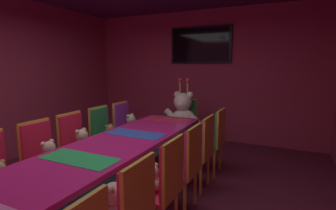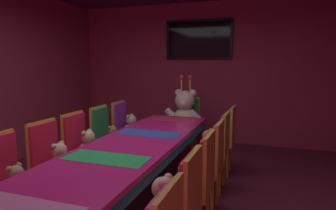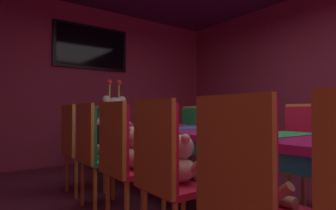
% 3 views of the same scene
% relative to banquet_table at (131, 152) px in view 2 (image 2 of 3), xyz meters
% --- Properties ---
extents(ground_plane, '(7.90, 7.90, 0.00)m').
position_rel_banquet_table_xyz_m(ground_plane, '(0.00, -0.00, -0.66)').
color(ground_plane, '#591E33').
extents(wall_back, '(5.20, 0.12, 2.80)m').
position_rel_banquet_table_xyz_m(wall_back, '(0.00, 3.20, 0.74)').
color(wall_back, '#99334C').
rests_on(wall_back, ground_plane).
extents(banquet_table, '(0.90, 3.50, 0.75)m').
position_rel_banquet_table_xyz_m(banquet_table, '(0.00, 0.00, 0.00)').
color(banquet_table, '#C61E72').
rests_on(banquet_table, ground_plane).
extents(chair_left_1, '(0.42, 0.41, 0.98)m').
position_rel_banquet_table_xyz_m(chair_left_1, '(-0.80, -0.86, -0.06)').
color(chair_left_1, red).
rests_on(chair_left_1, ground_plane).
extents(teddy_left_1, '(0.22, 0.29, 0.27)m').
position_rel_banquet_table_xyz_m(teddy_left_1, '(-0.66, -0.86, -0.08)').
color(teddy_left_1, tan).
rests_on(teddy_left_1, chair_left_1).
extents(chair_left_2, '(0.42, 0.41, 0.98)m').
position_rel_banquet_table_xyz_m(chair_left_2, '(-0.82, -0.28, -0.06)').
color(chair_left_2, red).
rests_on(chair_left_2, ground_plane).
extents(teddy_left_2, '(0.26, 0.33, 0.31)m').
position_rel_banquet_table_xyz_m(teddy_left_2, '(-0.68, -0.28, -0.06)').
color(teddy_left_2, beige).
rests_on(teddy_left_2, chair_left_2).
extents(chair_left_3, '(0.42, 0.41, 0.98)m').
position_rel_banquet_table_xyz_m(chair_left_3, '(-0.84, 0.26, -0.06)').
color(chair_left_3, red).
rests_on(chair_left_3, ground_plane).
extents(teddy_left_3, '(0.27, 0.35, 0.33)m').
position_rel_banquet_table_xyz_m(teddy_left_3, '(-0.69, 0.26, -0.06)').
color(teddy_left_3, beige).
rests_on(teddy_left_3, chair_left_3).
extents(chair_left_4, '(0.42, 0.41, 0.98)m').
position_rel_banquet_table_xyz_m(chair_left_4, '(-0.84, 0.85, -0.06)').
color(chair_left_4, '#268C4C').
rests_on(chair_left_4, ground_plane).
extents(teddy_left_4, '(0.22, 0.28, 0.27)m').
position_rel_banquet_table_xyz_m(teddy_left_4, '(-0.69, 0.85, -0.09)').
color(teddy_left_4, '#9E7247').
rests_on(teddy_left_4, chair_left_4).
extents(chair_left_5, '(0.42, 0.41, 0.98)m').
position_rel_banquet_table_xyz_m(chair_left_5, '(-0.82, 1.42, -0.06)').
color(chair_left_5, purple).
rests_on(chair_left_5, ground_plane).
extents(teddy_left_5, '(0.27, 0.35, 0.33)m').
position_rel_banquet_table_xyz_m(teddy_left_5, '(-0.67, 1.42, -0.06)').
color(teddy_left_5, beige).
rests_on(teddy_left_5, chair_left_5).
extents(chair_right_1, '(0.42, 0.41, 0.98)m').
position_rel_banquet_table_xyz_m(chair_right_1, '(0.81, -0.84, -0.06)').
color(chair_right_1, red).
rests_on(chair_right_1, ground_plane).
extents(teddy_right_1, '(0.27, 0.35, 0.33)m').
position_rel_banquet_table_xyz_m(teddy_right_1, '(0.66, -0.84, -0.06)').
color(teddy_right_1, beige).
rests_on(teddy_right_1, chair_right_1).
extents(chair_right_2, '(0.42, 0.41, 0.98)m').
position_rel_banquet_table_xyz_m(chair_right_2, '(0.81, -0.27, -0.06)').
color(chair_right_2, red).
rests_on(chair_right_2, ground_plane).
extents(teddy_right_2, '(0.21, 0.27, 0.26)m').
position_rel_banquet_table_xyz_m(teddy_right_2, '(0.67, -0.27, -0.09)').
color(teddy_right_2, beige).
rests_on(teddy_right_2, chair_right_2).
extents(chair_right_3, '(0.42, 0.41, 0.98)m').
position_rel_banquet_table_xyz_m(chair_right_3, '(0.82, 0.27, -0.06)').
color(chair_right_3, '#CC338C').
rests_on(chair_right_3, ground_plane).
extents(teddy_right_3, '(0.23, 0.29, 0.28)m').
position_rel_banquet_table_xyz_m(teddy_right_3, '(0.67, 0.27, -0.08)').
color(teddy_right_3, tan).
rests_on(teddy_right_3, chair_right_3).
extents(chair_right_4, '(0.42, 0.41, 0.98)m').
position_rel_banquet_table_xyz_m(chair_right_4, '(0.81, 0.83, -0.06)').
color(chair_right_4, purple).
rests_on(chair_right_4, ground_plane).
extents(teddy_right_4, '(0.26, 0.33, 0.31)m').
position_rel_banquet_table_xyz_m(teddy_right_4, '(0.66, 0.83, -0.07)').
color(teddy_right_4, '#9E7247').
rests_on(teddy_right_4, chair_right_4).
extents(chair_right_5, '(0.42, 0.41, 0.98)m').
position_rel_banquet_table_xyz_m(chair_right_5, '(0.82, 1.42, -0.06)').
color(chair_right_5, '#268C4C').
rests_on(chair_right_5, ground_plane).
extents(teddy_right_5, '(0.22, 0.28, 0.27)m').
position_rel_banquet_table_xyz_m(teddy_right_5, '(0.68, 1.42, -0.08)').
color(teddy_right_5, beige).
rests_on(teddy_right_5, chair_right_5).
extents(throne_chair, '(0.41, 0.42, 0.98)m').
position_rel_banquet_table_xyz_m(throne_chair, '(0.00, 2.29, -0.06)').
color(throne_chair, '#268C4C').
rests_on(throne_chair, ground_plane).
extents(king_teddy_bear, '(0.72, 0.56, 0.93)m').
position_rel_banquet_table_xyz_m(king_teddy_bear, '(0.00, 2.12, 0.10)').
color(king_teddy_bear, silver).
rests_on(king_teddy_bear, throne_chair).
extents(wall_tv, '(1.33, 0.06, 0.77)m').
position_rel_banquet_table_xyz_m(wall_tv, '(0.00, 3.11, 1.39)').
color(wall_tv, black).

